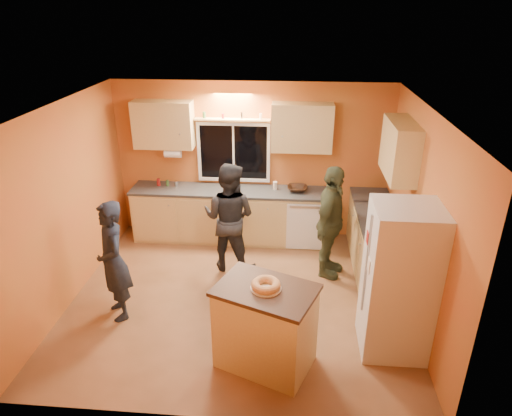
# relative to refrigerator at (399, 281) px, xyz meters

# --- Properties ---
(ground) EXTENTS (4.50, 4.50, 0.00)m
(ground) POSITION_rel_refrigerator_xyz_m (-1.89, 0.80, -0.90)
(ground) COLOR brown
(ground) RESTS_ON ground
(room_shell) EXTENTS (4.54, 4.04, 2.61)m
(room_shell) POSITION_rel_refrigerator_xyz_m (-1.77, 1.21, 0.72)
(room_shell) COLOR #B4742E
(room_shell) RESTS_ON ground
(back_counter) EXTENTS (4.23, 0.62, 0.90)m
(back_counter) POSITION_rel_refrigerator_xyz_m (-1.88, 2.50, -0.45)
(back_counter) COLOR tan
(back_counter) RESTS_ON ground
(right_counter) EXTENTS (0.62, 1.84, 0.90)m
(right_counter) POSITION_rel_refrigerator_xyz_m (0.06, 1.30, -0.45)
(right_counter) COLOR tan
(right_counter) RESTS_ON ground
(refrigerator) EXTENTS (0.72, 0.70, 1.80)m
(refrigerator) POSITION_rel_refrigerator_xyz_m (0.00, 0.00, 0.00)
(refrigerator) COLOR silver
(refrigerator) RESTS_ON ground
(island) EXTENTS (1.21, 1.03, 0.99)m
(island) POSITION_rel_refrigerator_xyz_m (-1.45, -0.40, -0.40)
(island) COLOR tan
(island) RESTS_ON ground
(bundt_pastry) EXTENTS (0.31, 0.31, 0.09)m
(bundt_pastry) POSITION_rel_refrigerator_xyz_m (-1.45, -0.40, 0.14)
(bundt_pastry) COLOR tan
(bundt_pastry) RESTS_ON island
(person_left) EXTENTS (0.63, 0.69, 1.58)m
(person_left) POSITION_rel_refrigerator_xyz_m (-3.38, 0.32, -0.11)
(person_left) COLOR black
(person_left) RESTS_ON ground
(person_center) EXTENTS (0.94, 0.81, 1.66)m
(person_center) POSITION_rel_refrigerator_xyz_m (-2.11, 1.59, -0.07)
(person_center) COLOR black
(person_center) RESTS_ON ground
(person_right) EXTENTS (0.71, 1.07, 1.69)m
(person_right) POSITION_rel_refrigerator_xyz_m (-0.65, 1.52, -0.06)
(person_right) COLOR #363C26
(person_right) RESTS_ON ground
(mixing_bowl) EXTENTS (0.34, 0.34, 0.08)m
(mixing_bowl) POSITION_rel_refrigerator_xyz_m (-1.13, 2.54, 0.04)
(mixing_bowl) COLOR black
(mixing_bowl) RESTS_ON back_counter
(utensil_crock) EXTENTS (0.14, 0.14, 0.17)m
(utensil_crock) POSITION_rel_refrigerator_xyz_m (-2.15, 2.54, 0.09)
(utensil_crock) COLOR beige
(utensil_crock) RESTS_ON back_counter
(potted_plant) EXTENTS (0.36, 0.33, 0.34)m
(potted_plant) POSITION_rel_refrigerator_xyz_m (0.05, 0.62, 0.17)
(potted_plant) COLOR gray
(potted_plant) RESTS_ON right_counter
(red_box) EXTENTS (0.19, 0.16, 0.07)m
(red_box) POSITION_rel_refrigerator_xyz_m (0.04, 1.86, 0.04)
(red_box) COLOR maroon
(red_box) RESTS_ON right_counter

